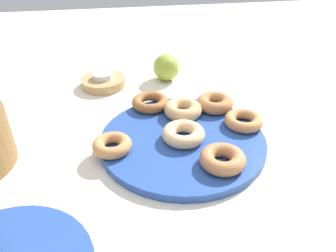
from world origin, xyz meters
TOP-DOWN VIEW (x-y plane):
  - ground_plane at (0.00, 0.00)m, footprint 2.40×2.40m
  - donut_plate at (0.00, 0.00)m, footprint 0.34×0.34m
  - donut_0 at (-0.10, -0.05)m, footprint 0.12×0.12m
  - donut_1 at (0.09, -0.02)m, footprint 0.11×0.11m
  - donut_2 at (0.02, -0.14)m, footprint 0.11×0.11m
  - donut_3 at (0.14, 0.05)m, footprint 0.12×0.12m
  - donut_4 at (-0.01, -0.00)m, footprint 0.12×0.12m
  - donut_5 at (0.10, -0.10)m, footprint 0.09×0.09m
  - donut_6 at (-0.02, 0.14)m, footprint 0.09×0.09m
  - candle_holder at (0.30, 0.16)m, footprint 0.12×0.12m
  - tealight at (0.30, 0.16)m, footprint 0.05×0.05m
  - apple at (0.31, -0.02)m, footprint 0.07×0.07m

SIDE VIEW (x-z plane):
  - ground_plane at x=0.00m, z-range 0.00..0.00m
  - donut_plate at x=0.00m, z-range 0.00..0.02m
  - candle_holder at x=0.30m, z-range 0.00..0.02m
  - donut_3 at x=0.14m, z-range 0.02..0.04m
  - donut_6 at x=-0.02m, z-range 0.02..0.04m
  - donut_2 at x=0.02m, z-range 0.02..0.04m
  - donut_0 at x=-0.10m, z-range 0.02..0.04m
  - donut_4 at x=-0.01m, z-range 0.02..0.04m
  - donut_5 at x=0.10m, z-range 0.02..0.05m
  - donut_1 at x=0.09m, z-range 0.02..0.05m
  - tealight at x=0.30m, z-range 0.02..0.04m
  - apple at x=0.31m, z-range 0.00..0.07m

